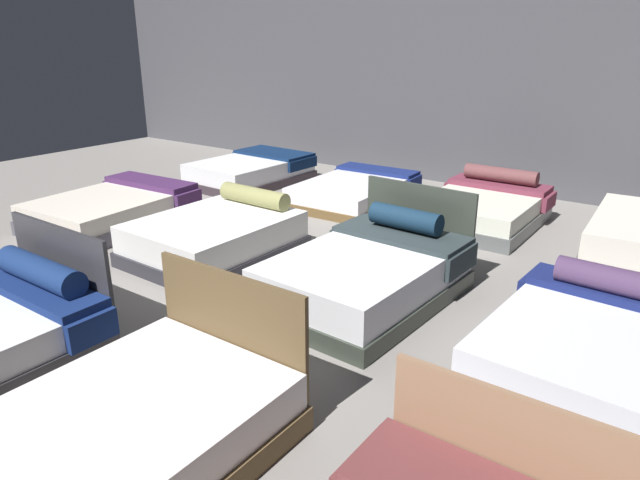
% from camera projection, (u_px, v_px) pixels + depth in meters
% --- Properties ---
extents(ground_plane, '(18.00, 18.00, 0.02)m').
position_uv_depth(ground_plane, '(291.00, 275.00, 6.60)').
color(ground_plane, gray).
extents(showroom_back_wall, '(18.00, 0.06, 3.50)m').
position_uv_depth(showroom_back_wall, '(473.00, 87.00, 9.91)').
color(showroom_back_wall, '#47474C').
rests_on(showroom_back_wall, ground_plane).
extents(bed_2, '(1.50, 2.05, 1.01)m').
position_uv_depth(bed_2, '(126.00, 435.00, 3.60)').
color(bed_2, brown).
rests_on(bed_2, ground_plane).
extents(bed_4, '(1.72, 2.19, 0.51)m').
position_uv_depth(bed_4, '(113.00, 209.00, 8.27)').
color(bed_4, '#504D59').
rests_on(bed_4, ground_plane).
extents(bed_5, '(1.56, 1.97, 0.74)m').
position_uv_depth(bed_5, '(216.00, 237.00, 7.04)').
color(bed_5, '#28272E').
rests_on(bed_5, ground_plane).
extents(bed_6, '(1.57, 2.23, 1.03)m').
position_uv_depth(bed_6, '(369.00, 274.00, 5.89)').
color(bed_6, '#2F352D').
rests_on(bed_6, ground_plane).
extents(bed_7, '(1.80, 2.11, 0.67)m').
position_uv_depth(bed_7, '(599.00, 344.00, 4.69)').
color(bed_7, black).
rests_on(bed_7, ground_plane).
extents(bed_8, '(1.56, 2.21, 0.49)m').
position_uv_depth(bed_8, '(252.00, 171.00, 10.58)').
color(bed_8, '#32282E').
rests_on(bed_8, ground_plane).
extents(bed_9, '(1.52, 2.18, 0.42)m').
position_uv_depth(bed_9, '(355.00, 191.00, 9.39)').
color(bed_9, brown).
rests_on(bed_9, ground_plane).
extents(bed_10, '(1.56, 1.93, 0.73)m').
position_uv_depth(bed_10, '(484.00, 208.00, 8.25)').
color(bed_10, '#575B5B').
rests_on(bed_10, ground_plane).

